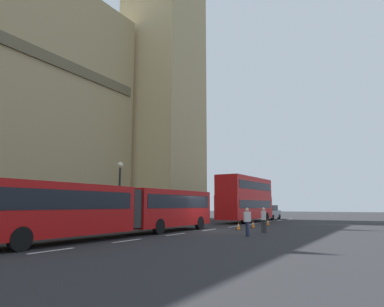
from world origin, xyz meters
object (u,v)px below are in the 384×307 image
at_px(sedan_lead, 270,212).
at_px(traffic_cone_middle, 253,224).
at_px(articulated_bus, 123,207).
at_px(double_decker_bus, 246,197).
at_px(traffic_cone_east, 268,222).
at_px(traffic_cone_west, 239,226).
at_px(pedestrian_near_cones, 247,221).
at_px(pedestrian_by_kerb, 264,219).
at_px(street_lamp, 119,190).

bearing_deg(sedan_lead, traffic_cone_middle, -166.46).
bearing_deg(articulated_bus, sedan_lead, 0.40).
distance_m(double_decker_bus, traffic_cone_east, 6.66).
xyz_separation_m(traffic_cone_west, traffic_cone_east, (6.71, -0.08, 0.00)).
relative_size(sedan_lead, pedestrian_near_cones, 2.60).
distance_m(sedan_lead, pedestrian_near_cones, 25.85).
distance_m(double_decker_bus, pedestrian_by_kerb, 14.86).
distance_m(traffic_cone_middle, pedestrian_near_cones, 7.98).
xyz_separation_m(articulated_bus, traffic_cone_middle, (11.41, -3.99, -1.46)).
distance_m(sedan_lead, traffic_cone_west, 20.72).
bearing_deg(articulated_bus, pedestrian_by_kerb, -43.89).
bearing_deg(pedestrian_by_kerb, sedan_lead, 16.90).
bearing_deg(street_lamp, sedan_lead, -10.04).
distance_m(traffic_cone_west, pedestrian_near_cones, 5.37).
bearing_deg(pedestrian_near_cones, pedestrian_by_kerb, -0.63).
bearing_deg(double_decker_bus, pedestrian_by_kerb, -153.83).
relative_size(pedestrian_near_cones, pedestrian_by_kerb, 1.00).
height_order(street_lamp, pedestrian_by_kerb, street_lamp).
height_order(traffic_cone_west, pedestrian_near_cones, pedestrian_near_cones).
bearing_deg(traffic_cone_middle, pedestrian_by_kerb, -151.62).
relative_size(articulated_bus, traffic_cone_east, 30.96).
bearing_deg(street_lamp, traffic_cone_middle, -50.97).
relative_size(traffic_cone_east, street_lamp, 0.11).
relative_size(articulated_bus, sedan_lead, 4.08).
relative_size(sedan_lead, traffic_cone_middle, 7.59).
bearing_deg(traffic_cone_east, articulated_bus, 165.35).
bearing_deg(double_decker_bus, traffic_cone_west, -161.17).
distance_m(articulated_bus, sedan_lead, 28.84).
bearing_deg(pedestrian_near_cones, traffic_cone_west, 28.69).
height_order(traffic_cone_east, street_lamp, street_lamp).
relative_size(sedan_lead, traffic_cone_west, 7.59).
xyz_separation_m(traffic_cone_west, street_lamp, (-4.01, 8.42, 2.77)).
bearing_deg(traffic_cone_east, traffic_cone_west, 179.35).
xyz_separation_m(sedan_lead, traffic_cone_west, (-20.29, -4.11, -0.63)).
height_order(articulated_bus, double_decker_bus, double_decker_bus).
xyz_separation_m(traffic_cone_east, pedestrian_near_cones, (-11.39, -2.49, 0.63)).
xyz_separation_m(traffic_cone_west, pedestrian_by_kerb, (-1.77, -2.59, 0.63)).
bearing_deg(traffic_cone_east, double_decker_bus, 39.98).
bearing_deg(double_decker_bus, traffic_cone_east, -140.02).
height_order(sedan_lead, pedestrian_near_cones, sedan_lead).
bearing_deg(traffic_cone_east, pedestrian_by_kerb, -163.47).
height_order(articulated_bus, traffic_cone_east, articulated_bus).
bearing_deg(sedan_lead, pedestrian_by_kerb, -163.10).
relative_size(articulated_bus, pedestrian_by_kerb, 10.63).
bearing_deg(pedestrian_by_kerb, pedestrian_near_cones, 179.37).
distance_m(traffic_cone_west, traffic_cone_middle, 2.88).
xyz_separation_m(articulated_bus, traffic_cone_west, (8.53, -3.91, -1.46)).
relative_size(traffic_cone_east, pedestrian_near_cones, 0.34).
relative_size(sedan_lead, pedestrian_by_kerb, 2.60).
height_order(traffic_cone_east, pedestrian_near_cones, pedestrian_near_cones).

